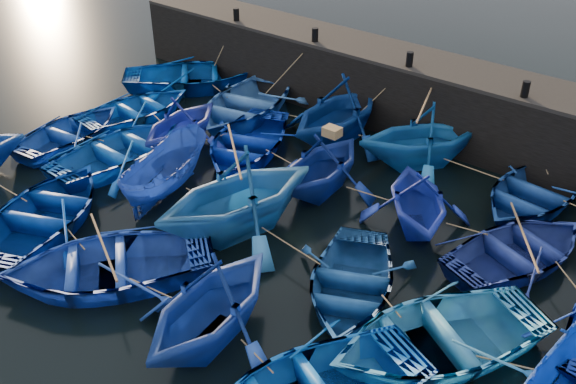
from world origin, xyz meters
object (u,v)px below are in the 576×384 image
Objects in this scene: boat_0 at (193,75)px; wooden_crate at (332,132)px; boat_8 at (246,143)px; boat_13 at (71,131)px.

boat_0 is 9.98m from wooden_crate.
boat_8 is 10.01× the size of wooden_crate.
boat_0 is at bearing -94.36° from boat_13.
boat_0 is 6.36m from boat_8.
wooden_crate reaches higher than boat_13.
boat_13 is (-5.34, -3.18, -0.05)m from boat_8.
boat_0 is 1.14× the size of boat_8.
boat_13 is at bearing -161.91° from wooden_crate.
boat_13 is at bearing 137.26° from boat_0.
boat_13 is 9.64m from wooden_crate.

